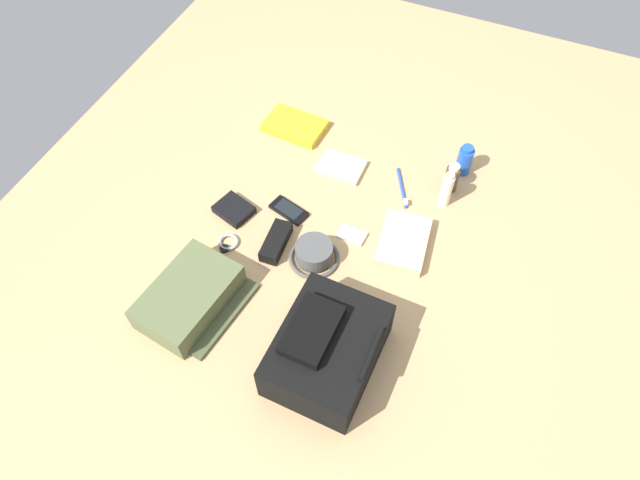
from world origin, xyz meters
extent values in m
cube|color=tan|center=(0.00, 0.00, -0.01)|extent=(2.64, 2.02, 0.02)
cube|color=black|center=(0.33, 0.16, 0.07)|extent=(0.32, 0.25, 0.13)
cube|color=black|center=(0.33, 0.12, 0.15)|extent=(0.18, 0.11, 0.03)
cylinder|color=black|center=(0.33, 0.28, 0.15)|extent=(0.14, 0.02, 0.02)
cube|color=#56603D|center=(0.32, -0.25, 0.04)|extent=(0.31, 0.22, 0.09)
cube|color=#454D30|center=(0.32, -0.15, 0.01)|extent=(0.28, 0.10, 0.01)
cylinder|color=#4C4C4C|center=(0.04, 0.00, 0.04)|extent=(0.11, 0.11, 0.05)
torus|color=#4C4C4C|center=(0.04, 0.00, 0.01)|extent=(0.15, 0.15, 0.01)
cylinder|color=blue|center=(-0.47, 0.31, 0.05)|extent=(0.05, 0.05, 0.10)
cylinder|color=blue|center=(-0.47, 0.31, 0.10)|extent=(0.04, 0.04, 0.01)
cylinder|color=#473319|center=(-0.38, 0.29, 0.05)|extent=(0.05, 0.05, 0.09)
cylinder|color=silver|center=(-0.38, 0.29, 0.10)|extent=(0.03, 0.03, 0.01)
cylinder|color=white|center=(-0.31, 0.29, 0.06)|extent=(0.04, 0.04, 0.12)
cylinder|color=white|center=(-0.31, 0.29, 0.13)|extent=(0.03, 0.03, 0.01)
cube|color=yellow|center=(-0.43, -0.28, 0.01)|extent=(0.15, 0.21, 0.03)
cube|color=white|center=(-0.43, -0.28, 0.01)|extent=(0.14, 0.20, 0.02)
cube|color=black|center=(-0.09, -0.15, 0.01)|extent=(0.09, 0.13, 0.01)
cube|color=black|center=(-0.09, -0.15, 0.01)|extent=(0.07, 0.09, 0.00)
cube|color=#B7B7BC|center=(-0.08, 0.07, 0.01)|extent=(0.06, 0.09, 0.01)
cylinder|color=silver|center=(-0.08, 0.06, 0.01)|extent=(0.03, 0.03, 0.00)
torus|color=#99999E|center=(0.10, -0.26, 0.01)|extent=(0.06, 0.06, 0.01)
cylinder|color=black|center=(0.12, -0.26, 0.01)|extent=(0.03, 0.03, 0.01)
cylinder|color=blue|center=(-0.32, 0.15, 0.01)|extent=(0.15, 0.09, 0.01)
cube|color=white|center=(-0.26, 0.18, 0.02)|extent=(0.02, 0.02, 0.01)
cube|color=black|center=(-0.02, -0.30, 0.01)|extent=(0.12, 0.13, 0.02)
cube|color=beige|center=(-0.32, -0.06, 0.01)|extent=(0.11, 0.15, 0.02)
cube|color=beige|center=(-0.11, 0.23, 0.02)|extent=(0.22, 0.16, 0.04)
cube|color=black|center=(0.05, -0.12, 0.02)|extent=(0.14, 0.07, 0.04)
camera|label=1|loc=(0.90, 0.39, 1.43)|focal=32.44mm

